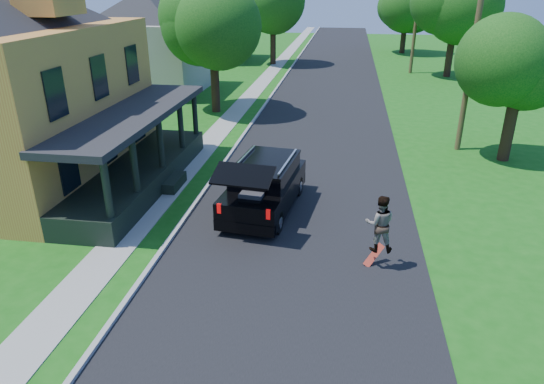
# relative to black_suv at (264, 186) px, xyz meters

# --- Properties ---
(ground) EXTENTS (140.00, 140.00, 0.00)m
(ground) POSITION_rel_black_suv_xyz_m (1.40, -4.53, -0.95)
(ground) COLOR #145711
(ground) RESTS_ON ground
(street) EXTENTS (8.00, 120.00, 0.02)m
(street) POSITION_rel_black_suv_xyz_m (1.40, 15.47, -0.95)
(street) COLOR black
(street) RESTS_ON ground
(curb) EXTENTS (0.15, 120.00, 0.12)m
(curb) POSITION_rel_black_suv_xyz_m (-2.65, 15.47, -0.95)
(curb) COLOR #969691
(curb) RESTS_ON ground
(sidewalk) EXTENTS (1.30, 120.00, 0.03)m
(sidewalk) POSITION_rel_black_suv_xyz_m (-4.20, 15.47, -0.95)
(sidewalk) COLOR #97968F
(sidewalk) RESTS_ON ground
(front_walk) EXTENTS (6.50, 1.20, 0.03)m
(front_walk) POSITION_rel_black_suv_xyz_m (-8.10, 1.47, -0.95)
(front_walk) COLOR #97968F
(front_walk) RESTS_ON ground
(neighbor_house_mid) EXTENTS (12.78, 12.78, 8.30)m
(neighbor_house_mid) POSITION_rel_black_suv_xyz_m (-12.10, 19.47, 3.24)
(neighbor_house_mid) COLOR #A39F90
(neighbor_house_mid) RESTS_ON ground
(neighbor_house_far) EXTENTS (12.78, 12.78, 8.30)m
(neighbor_house_far) POSITION_rel_black_suv_xyz_m (-12.10, 35.47, 3.24)
(neighbor_house_far) COLOR #A39F90
(neighbor_house_far) RESTS_ON ground
(black_suv) EXTENTS (2.58, 5.51, 2.48)m
(black_suv) POSITION_rel_black_suv_xyz_m (0.00, 0.00, 0.00)
(black_suv) COLOR black
(black_suv) RESTS_ON ground
(skateboarder) EXTENTS (0.86, 0.69, 1.71)m
(skateboarder) POSITION_rel_black_suv_xyz_m (3.90, -3.32, 0.47)
(skateboarder) COLOR black
(skateboarder) RESTS_ON ground
(skateboard) EXTENTS (0.63, 0.52, 0.63)m
(skateboard) POSITION_rel_black_suv_xyz_m (3.83, -3.19, -0.68)
(skateboard) COLOR #A0200D
(skateboard) RESTS_ON ground
(tree_left_mid) EXTENTS (6.59, 6.41, 8.69)m
(tree_left_mid) POSITION_rel_black_suv_xyz_m (-5.53, 13.94, 4.65)
(tree_left_mid) COLOR black
(tree_left_mid) RESTS_ON ground
(tree_left_far) EXTENTS (6.11, 5.99, 9.22)m
(tree_left_far) POSITION_rel_black_suv_xyz_m (-4.78, 33.44, 4.99)
(tree_left_far) COLOR black
(tree_left_far) RESTS_ON ground
(tree_right_near) EXTENTS (4.37, 4.17, 6.78)m
(tree_right_near) POSITION_rel_black_suv_xyz_m (10.18, 7.08, 3.57)
(tree_right_near) COLOR black
(tree_right_near) RESTS_ON ground
(tree_right_far) EXTENTS (6.64, 6.76, 8.72)m
(tree_right_far) POSITION_rel_black_suv_xyz_m (8.82, 43.86, 4.69)
(tree_right_far) COLOR black
(tree_right_far) RESTS_ON ground
(utility_pole_near) EXTENTS (1.66, 0.33, 9.73)m
(utility_pole_near) POSITION_rel_black_suv_xyz_m (8.40, 8.35, 4.06)
(utility_pole_near) COLOR #44371F
(utility_pole_near) RESTS_ON ground
(utility_pole_far) EXTENTS (1.82, 0.31, 10.61)m
(utility_pole_far) POSITION_rel_black_suv_xyz_m (8.40, 30.39, 4.52)
(utility_pole_far) COLOR #44371F
(utility_pole_far) RESTS_ON ground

